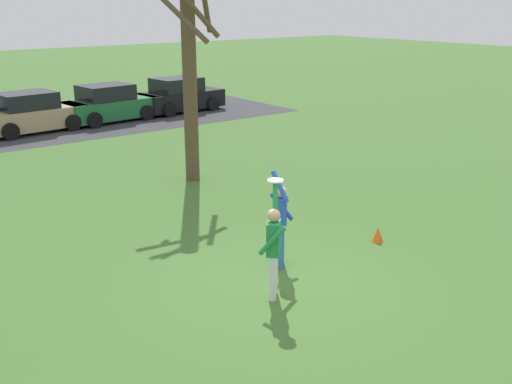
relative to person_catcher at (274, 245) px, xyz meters
name	(u,v)px	position (x,y,z in m)	size (l,w,h in m)	color
ground_plane	(278,284)	(0.38, 0.33, -0.98)	(120.00, 120.00, 0.00)	#426B2D
person_catcher	(274,245)	(0.00, 0.00, 0.00)	(0.55, 0.56, 2.08)	silver
person_defender	(281,219)	(0.94, 0.94, 0.00)	(0.65, 0.66, 2.05)	#3366B7
frisbee_disc	(275,180)	(0.16, 0.16, 1.11)	(0.28, 0.28, 0.02)	white
parked_car_tan	(31,114)	(1.33, 16.90, -0.25)	(4.25, 2.34, 1.59)	tan
parked_car_green	(109,104)	(4.76, 17.13, -0.25)	(4.25, 2.34, 1.59)	#1E6633
parked_car_black	(179,96)	(8.42, 17.38, -0.25)	(4.25, 2.34, 1.59)	black
bare_tree_tall	(189,62)	(2.79, 7.18, 2.43)	(2.09, 2.09, 6.56)	brown
field_cone_orange	(378,235)	(3.45, 0.62, -0.82)	(0.26, 0.26, 0.32)	orange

